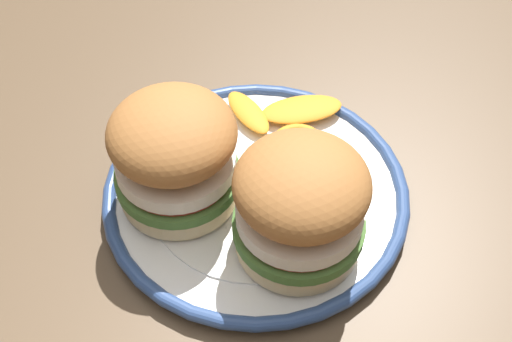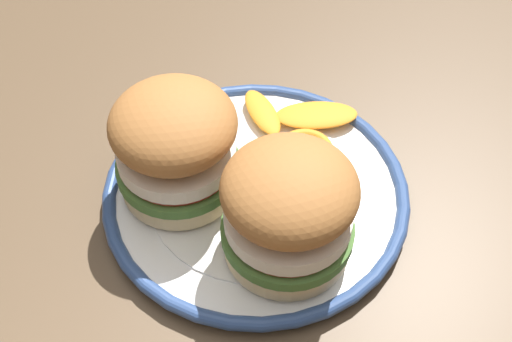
{
  "view_description": "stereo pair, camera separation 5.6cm",
  "coord_description": "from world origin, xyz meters",
  "px_view_note": "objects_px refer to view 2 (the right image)",
  "views": [
    {
      "loc": [
        -0.33,
        -0.04,
        1.24
      ],
      "look_at": [
        0.04,
        -0.04,
        0.8
      ],
      "focal_mm": 48.7,
      "sensor_mm": 36.0,
      "label": 1
    },
    {
      "loc": [
        -0.33,
        -0.1,
        1.24
      ],
      "look_at": [
        0.04,
        -0.04,
        0.8
      ],
      "focal_mm": 48.7,
      "sensor_mm": 36.0,
      "label": 2
    }
  ],
  "objects_px": {
    "dining_table": "(209,289)",
    "sandwich_half_left": "(289,209)",
    "sandwich_half_right": "(175,144)",
    "dinner_plate": "(256,194)"
  },
  "relations": [
    {
      "from": "dining_table",
      "to": "sandwich_half_right",
      "type": "relative_size",
      "value": 10.07
    },
    {
      "from": "sandwich_half_right",
      "to": "sandwich_half_left",
      "type": "bearing_deg",
      "value": -116.95
    },
    {
      "from": "dinner_plate",
      "to": "sandwich_half_left",
      "type": "bearing_deg",
      "value": -148.95
    },
    {
      "from": "dinner_plate",
      "to": "sandwich_half_left",
      "type": "relative_size",
      "value": 1.92
    },
    {
      "from": "dining_table",
      "to": "dinner_plate",
      "type": "bearing_deg",
      "value": -44.19
    },
    {
      "from": "dining_table",
      "to": "sandwich_half_left",
      "type": "height_order",
      "value": "sandwich_half_left"
    },
    {
      "from": "dinner_plate",
      "to": "sandwich_half_right",
      "type": "xyz_separation_m",
      "value": [
        -0.01,
        0.07,
        0.06
      ]
    },
    {
      "from": "dining_table",
      "to": "sandwich_half_left",
      "type": "xyz_separation_m",
      "value": [
        -0.02,
        -0.07,
        0.16
      ]
    },
    {
      "from": "sandwich_half_right",
      "to": "dinner_plate",
      "type": "bearing_deg",
      "value": -84.96
    },
    {
      "from": "dining_table",
      "to": "sandwich_half_right",
      "type": "xyz_separation_m",
      "value": [
        0.03,
        0.03,
        0.16
      ]
    }
  ]
}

